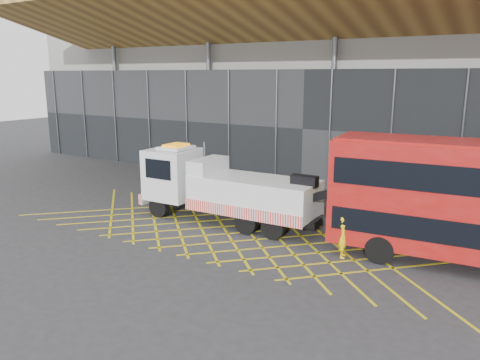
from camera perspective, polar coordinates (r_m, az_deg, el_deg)
The scene contains 5 objects.
ground_plane at distance 24.97m, azimuth -7.72°, elevation -5.23°, with size 120.00×120.00×0.00m, color #2C2C2E.
road_markings at distance 23.15m, azimuth -1.54°, elevation -6.55°, with size 23.16×7.16×0.01m.
construction_building at distance 39.00m, azimuth 12.18°, elevation 14.42°, with size 55.00×23.97×18.00m.
recovery_truck at distance 24.59m, azimuth -2.30°, elevation -0.92°, with size 11.49×2.93×4.00m.
worker at distance 20.49m, azimuth 12.50°, elevation -6.73°, with size 0.68×0.44×1.85m, color yellow.
Camera 1 is at (15.22, -18.25, 7.66)m, focal length 35.00 mm.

